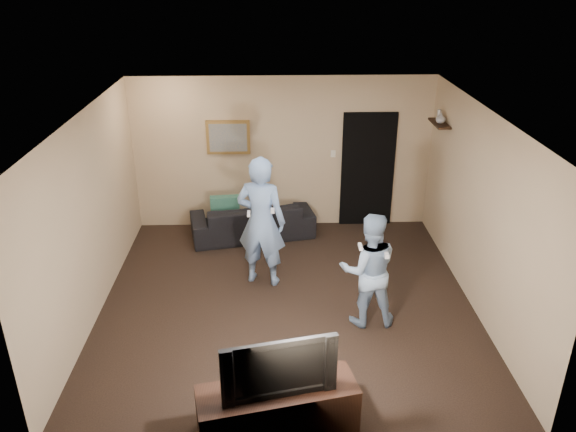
{
  "coord_description": "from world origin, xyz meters",
  "views": [
    {
      "loc": [
        -0.19,
        -6.51,
        4.27
      ],
      "look_at": [
        0.02,
        0.3,
        1.15
      ],
      "focal_mm": 35.0,
      "sensor_mm": 36.0,
      "label": 1
    }
  ],
  "objects_px": {
    "sofa": "(252,220)",
    "wii_player_left": "(261,222)",
    "wii_player_right": "(369,270)",
    "tv_console": "(277,411)",
    "television": "(277,363)"
  },
  "relations": [
    {
      "from": "sofa",
      "to": "television",
      "type": "bearing_deg",
      "value": 83.27
    },
    {
      "from": "tv_console",
      "to": "wii_player_left",
      "type": "relative_size",
      "value": 0.81
    },
    {
      "from": "sofa",
      "to": "wii_player_left",
      "type": "relative_size",
      "value": 1.06
    },
    {
      "from": "tv_console",
      "to": "wii_player_left",
      "type": "xyz_separation_m",
      "value": [
        -0.18,
        2.87,
        0.7
      ]
    },
    {
      "from": "tv_console",
      "to": "wii_player_left",
      "type": "height_order",
      "value": "wii_player_left"
    },
    {
      "from": "sofa",
      "to": "tv_console",
      "type": "relative_size",
      "value": 1.31
    },
    {
      "from": "wii_player_left",
      "to": "wii_player_right",
      "type": "relative_size",
      "value": 1.25
    },
    {
      "from": "sofa",
      "to": "wii_player_left",
      "type": "xyz_separation_m",
      "value": [
        0.18,
        -1.49,
        0.66
      ]
    },
    {
      "from": "wii_player_right",
      "to": "wii_player_left",
      "type": "bearing_deg",
      "value": 142.17
    },
    {
      "from": "tv_console",
      "to": "wii_player_right",
      "type": "height_order",
      "value": "wii_player_right"
    },
    {
      "from": "wii_player_left",
      "to": "sofa",
      "type": "bearing_deg",
      "value": 96.86
    },
    {
      "from": "wii_player_left",
      "to": "wii_player_right",
      "type": "bearing_deg",
      "value": -37.83
    },
    {
      "from": "sofa",
      "to": "wii_player_left",
      "type": "distance_m",
      "value": 1.64
    },
    {
      "from": "wii_player_left",
      "to": "television",
      "type": "bearing_deg",
      "value": -86.41
    },
    {
      "from": "sofa",
      "to": "wii_player_right",
      "type": "height_order",
      "value": "wii_player_right"
    }
  ]
}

